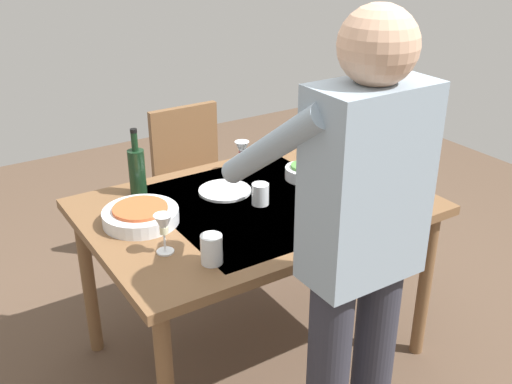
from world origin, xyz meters
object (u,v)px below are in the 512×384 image
object	(u,v)px
wine_bottle	(137,170)
wine_glass_left	(242,151)
chair_near	(194,178)
dinner_plate_near	(225,191)
serving_bowl_pasta	(141,215)
person_server	(357,247)
water_cup_near_right	(212,249)
side_bowl_salad	(305,172)
water_cup_near_left	(260,194)
wine_glass_right	(164,227)
dining_table	(256,219)

from	to	relation	value
wine_bottle	wine_glass_left	distance (m)	0.50
chair_near	dinner_plate_near	xyz separation A→B (m)	(0.20, 0.70, 0.25)
chair_near	wine_bottle	size ratio (longest dim) A/B	3.07
chair_near	serving_bowl_pasta	world-z (taller)	chair_near
person_server	wine_bottle	distance (m)	1.13
chair_near	serving_bowl_pasta	distance (m)	1.03
chair_near	person_server	xyz separation A→B (m)	(0.25, 1.62, 0.43)
water_cup_near_right	side_bowl_salad	distance (m)	0.82
water_cup_near_left	side_bowl_salad	world-z (taller)	water_cup_near_left
serving_bowl_pasta	dinner_plate_near	distance (m)	0.43
wine_glass_right	dining_table	bearing A→B (deg)	-161.48
water_cup_near_left	wine_glass_left	bearing A→B (deg)	-108.91
chair_near	dinner_plate_near	bearing A→B (deg)	74.22
chair_near	side_bowl_salad	xyz separation A→B (m)	(-0.18, 0.77, 0.28)
wine_glass_right	water_cup_near_right	xyz separation A→B (m)	(-0.11, 0.15, -0.05)
chair_near	wine_glass_right	distance (m)	1.26
chair_near	dinner_plate_near	world-z (taller)	chair_near
wine_glass_right	water_cup_near_right	world-z (taller)	wine_glass_right
chair_near	dinner_plate_near	size ratio (longest dim) A/B	3.96
dining_table	dinner_plate_near	xyz separation A→B (m)	(0.06, -0.16, 0.09)
serving_bowl_pasta	side_bowl_salad	xyz separation A→B (m)	(-0.80, 0.00, 0.00)
dining_table	water_cup_near_right	bearing A→B (deg)	39.56
water_cup_near_right	chair_near	bearing A→B (deg)	-113.97
person_server	wine_glass_right	world-z (taller)	person_server
person_server	side_bowl_salad	xyz separation A→B (m)	(-0.43, -0.84, -0.15)
wine_bottle	person_server	bearing A→B (deg)	103.80
person_server	wine_bottle	bearing A→B (deg)	-76.20
dinner_plate_near	serving_bowl_pasta	bearing A→B (deg)	9.38
dining_table	person_server	size ratio (longest dim) A/B	0.83
serving_bowl_pasta	dining_table	bearing A→B (deg)	168.79
wine_glass_left	water_cup_near_left	world-z (taller)	wine_glass_left
chair_near	serving_bowl_pasta	xyz separation A→B (m)	(0.62, 0.77, 0.28)
dinner_plate_near	side_bowl_salad	bearing A→B (deg)	169.50
dining_table	wine_glass_left	distance (m)	0.38
wine_glass_right	person_server	bearing A→B (deg)	123.40
side_bowl_salad	dinner_plate_near	world-z (taller)	side_bowl_salad
chair_near	serving_bowl_pasta	size ratio (longest dim) A/B	3.03
wine_bottle	water_cup_near_left	bearing A→B (deg)	136.31
person_server	serving_bowl_pasta	bearing A→B (deg)	-66.41
wine_bottle	water_cup_near_left	distance (m)	0.54
dining_table	dinner_plate_near	size ratio (longest dim) A/B	6.11
wine_glass_left	side_bowl_salad	distance (m)	0.31
water_cup_near_right	wine_bottle	bearing A→B (deg)	-90.52
dinner_plate_near	dining_table	bearing A→B (deg)	109.26
water_cup_near_right	serving_bowl_pasta	world-z (taller)	water_cup_near_right
wine_bottle	side_bowl_salad	distance (m)	0.75
wine_bottle	wine_glass_right	distance (m)	0.53
water_cup_near_left	chair_near	bearing A→B (deg)	-98.50
chair_near	wine_glass_left	bearing A→B (deg)	88.11
water_cup_near_left	side_bowl_salad	distance (m)	0.34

